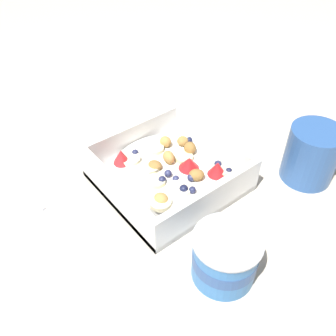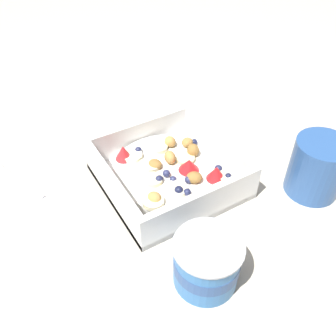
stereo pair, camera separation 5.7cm
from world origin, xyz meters
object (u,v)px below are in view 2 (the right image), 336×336
at_px(spoon, 42,195).
at_px(yogurt_cup, 207,262).
at_px(fruit_bowl, 169,172).
at_px(coffee_mug, 319,168).

bearing_deg(spoon, yogurt_cup, 119.00).
distance_m(fruit_bowl, yogurt_cup, 0.18).
xyz_separation_m(fruit_bowl, spoon, (0.18, -0.07, -0.02)).
xyz_separation_m(spoon, coffee_mug, (-0.36, 0.19, 0.04)).
height_order(fruit_bowl, spoon, fruit_bowl).
xyz_separation_m(fruit_bowl, coffee_mug, (-0.18, 0.13, 0.02)).
xyz_separation_m(yogurt_cup, coffee_mug, (-0.23, -0.04, 0.01)).
height_order(yogurt_cup, coffee_mug, coffee_mug).
xyz_separation_m(spoon, yogurt_cup, (-0.13, 0.24, 0.03)).
bearing_deg(spoon, coffee_mug, 151.78).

